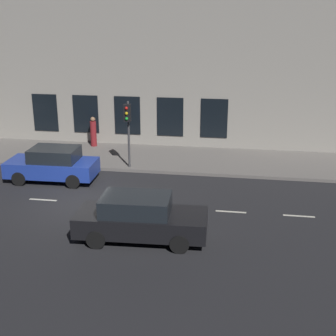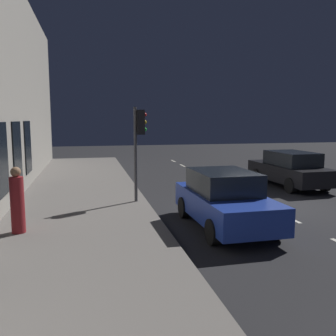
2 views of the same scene
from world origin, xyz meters
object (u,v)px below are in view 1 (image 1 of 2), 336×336
Objects in this scene: parked_car_3 at (140,218)px; pedestrian_0 at (93,132)px; traffic_light at (128,120)px; parked_car_0 at (53,164)px.

pedestrian_0 is at bearing -157.20° from parked_car_3.
traffic_light is 7.57m from parked_car_3.
pedestrian_0 is at bearing -3.43° from parked_car_0.
traffic_light is at bearing -59.29° from parked_car_0.
pedestrian_0 is (3.52, 2.91, -1.60)m from traffic_light.
parked_car_3 is 11.70m from pedestrian_0.
traffic_light is 4.07m from parked_car_0.
parked_car_0 is at bearing 121.95° from traffic_light.
pedestrian_0 reaches higher than parked_car_3.
parked_car_3 is (-7.05, -2.10, -1.75)m from traffic_light.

